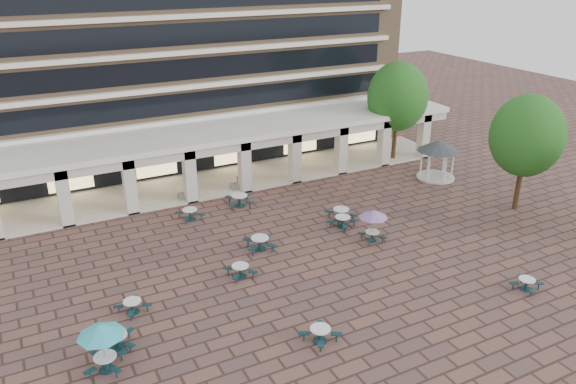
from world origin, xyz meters
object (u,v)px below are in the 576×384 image
(planter_right, at_px, (240,183))
(picnic_table_0, at_px, (117,340))
(planter_left, at_px, (188,193))
(picnic_table_2, at_px, (320,333))
(gazebo, at_px, (438,150))

(planter_right, bearing_deg, picnic_table_0, -129.41)
(planter_left, bearing_deg, planter_right, -0.00)
(picnic_table_2, height_order, gazebo, gazebo)
(gazebo, bearing_deg, picnic_table_0, -159.92)
(picnic_table_2, height_order, planter_left, planter_left)
(picnic_table_0, relative_size, planter_left, 1.17)
(picnic_table_2, bearing_deg, planter_right, 62.06)
(picnic_table_0, height_order, gazebo, gazebo)
(picnic_table_0, xyz_separation_m, gazebo, (26.99, 9.87, 1.93))
(picnic_table_2, relative_size, gazebo, 0.57)
(picnic_table_2, relative_size, planter_right, 1.27)
(picnic_table_0, relative_size, gazebo, 0.52)
(gazebo, height_order, planter_left, gazebo)
(picnic_table_0, bearing_deg, gazebo, 30.18)
(gazebo, relative_size, planter_right, 2.23)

